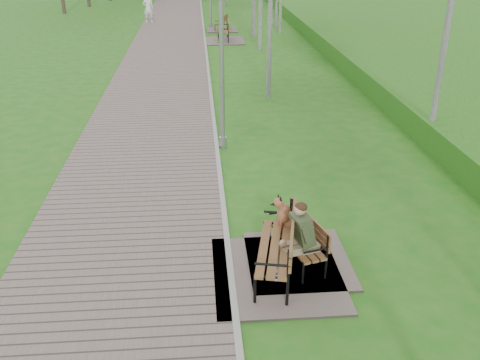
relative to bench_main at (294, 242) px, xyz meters
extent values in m
cube|color=#71635C|center=(-2.77, 15.54, -0.37)|extent=(3.50, 67.00, 0.04)
cube|color=#999993|center=(-1.02, 15.54, -0.37)|extent=(0.10, 67.00, 0.05)
cube|color=#71635C|center=(0.09, 0.04, -0.37)|extent=(1.63, 1.81, 0.04)
cube|color=brown|center=(0.04, 0.04, 0.01)|extent=(0.76, 1.42, 0.04)
cube|color=brown|center=(0.25, 0.10, 0.26)|extent=(0.40, 1.32, 0.30)
cube|color=#71635C|center=(-0.31, -0.31, -0.37)|extent=(1.95, 2.17, 0.04)
cube|color=brown|center=(-0.36, -0.31, 0.09)|extent=(0.81, 1.69, 0.04)
cube|color=brown|center=(-0.10, -0.36, 0.39)|extent=(0.38, 1.60, 0.36)
cube|color=#71635C|center=(-0.09, 19.34, -0.37)|extent=(1.94, 2.16, 0.04)
cube|color=brown|center=(-0.14, 19.34, 0.09)|extent=(0.52, 1.63, 0.04)
cube|color=brown|center=(0.12, 19.33, 0.38)|extent=(0.08, 1.62, 0.36)
cube|color=#71635C|center=(-0.04, 22.57, -0.37)|extent=(1.61, 1.79, 0.04)
cube|color=brown|center=(-0.09, 22.57, 0.01)|extent=(0.76, 1.40, 0.04)
cube|color=brown|center=(0.12, 22.51, 0.25)|extent=(0.41, 1.30, 0.29)
cylinder|color=#94969B|center=(-0.87, 5.15, -0.25)|extent=(0.19, 0.19, 0.28)
cylinder|color=#94969B|center=(-0.87, 5.15, 1.97)|extent=(0.11, 0.11, 4.73)
cylinder|color=#94969B|center=(-0.60, 23.54, -0.26)|extent=(0.18, 0.18, 0.27)
imported|color=white|center=(-4.16, 25.36, 0.45)|extent=(0.62, 0.41, 1.68)
camera|label=1|loc=(-1.43, -7.14, 4.44)|focal=40.00mm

